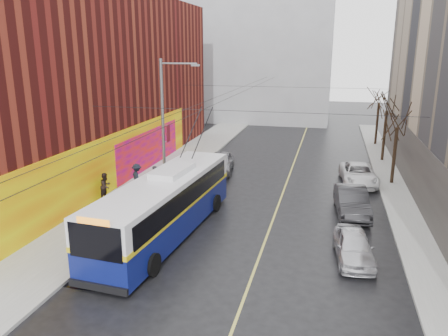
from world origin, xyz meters
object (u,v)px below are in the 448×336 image
(tree_far, at_px, (380,95))
(parked_car_a, at_px, (354,246))
(pedestrian_a, at_px, (156,179))
(streetlight_pole, at_px, (165,124))
(following_car, at_px, (220,163))
(tree_mid, at_px, (388,102))
(tree_near, at_px, (398,117))
(parked_car_b, at_px, (352,202))
(trolleybus, at_px, (165,205))
(parked_car_c, at_px, (358,174))
(pedestrian_c, at_px, (137,177))
(pedestrian_b, at_px, (106,186))

(tree_far, xyz_separation_m, parked_car_a, (-3.20, -27.06, -4.44))
(pedestrian_a, bearing_deg, streetlight_pole, -68.07)
(streetlight_pole, bearing_deg, following_car, 70.40)
(tree_mid, bearing_deg, tree_near, -90.00)
(parked_car_a, bearing_deg, streetlight_pole, 143.65)
(parked_car_b, bearing_deg, tree_far, 76.14)
(parked_car_b, bearing_deg, following_car, 138.85)
(tree_far, distance_m, parked_car_a, 27.61)
(tree_far, distance_m, trolleybus, 29.54)
(parked_car_c, distance_m, pedestrian_a, 14.69)
(pedestrian_a, bearing_deg, pedestrian_c, 80.78)
(parked_car_c, bearing_deg, pedestrian_a, -161.23)
(tree_mid, bearing_deg, streetlight_pole, -139.35)
(parked_car_c, bearing_deg, trolleybus, -135.69)
(trolleybus, distance_m, parked_car_b, 11.11)
(tree_far, xyz_separation_m, pedestrian_c, (-17.30, -20.09, -4.07))
(parked_car_a, xyz_separation_m, parked_car_b, (0.11, 6.07, 0.11))
(streetlight_pole, xyz_separation_m, tree_far, (15.14, 20.00, 0.30))
(streetlight_pole, relative_size, parked_car_c, 1.72)
(streetlight_pole, bearing_deg, pedestrian_c, -177.74)
(pedestrian_b, distance_m, pedestrian_c, 2.58)
(tree_near, bearing_deg, tree_mid, 90.00)
(trolleybus, bearing_deg, following_car, 95.30)
(tree_mid, height_order, trolleybus, tree_mid)
(parked_car_b, bearing_deg, trolleybus, -156.17)
(streetlight_pole, bearing_deg, parked_car_a, -30.61)
(parked_car_b, xyz_separation_m, following_car, (-9.88, 7.09, -0.00))
(pedestrian_b, relative_size, pedestrian_c, 0.96)
(trolleybus, bearing_deg, parked_car_a, 0.42)
(parked_car_a, bearing_deg, tree_far, 77.52)
(tree_near, distance_m, following_car, 13.62)
(streetlight_pole, xyz_separation_m, parked_car_a, (11.94, -7.06, -4.15))
(tree_near, height_order, trolleybus, tree_near)
(trolleybus, xyz_separation_m, pedestrian_a, (-3.08, 6.13, -0.61))
(parked_car_a, relative_size, parked_car_c, 0.79)
(pedestrian_c, bearing_deg, tree_mid, -100.52)
(parked_car_c, bearing_deg, parked_car_b, -101.03)
(pedestrian_a, height_order, pedestrian_b, pedestrian_a)
(tree_near, xyz_separation_m, pedestrian_c, (-17.30, -6.09, -3.90))
(parked_car_c, relative_size, following_car, 1.10)
(tree_mid, xyz_separation_m, parked_car_c, (-2.38, -7.39, -4.53))
(parked_car_b, xyz_separation_m, parked_car_c, (0.70, 6.61, -0.09))
(pedestrian_c, bearing_deg, following_car, -82.66)
(parked_car_b, relative_size, pedestrian_a, 2.66)
(streetlight_pole, bearing_deg, tree_mid, 40.65)
(tree_near, relative_size, parked_car_a, 1.56)
(parked_car_c, relative_size, pedestrian_b, 2.94)
(streetlight_pole, distance_m, pedestrian_c, 4.35)
(trolleybus, relative_size, parked_car_a, 3.15)
(tree_mid, distance_m, pedestrian_a, 21.09)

